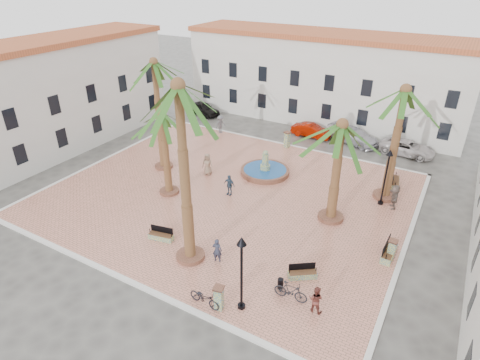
{
  "coord_description": "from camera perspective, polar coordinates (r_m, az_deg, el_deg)",
  "views": [
    {
      "loc": [
        14.01,
        -22.68,
        15.71
      ],
      "look_at": [
        1.0,
        0.0,
        1.6
      ],
      "focal_mm": 30.0,
      "sensor_mm": 36.0,
      "label": 1
    }
  ],
  "objects": [
    {
      "name": "kerb_e",
      "position": [
        27.56,
        22.46,
        -8.71
      ],
      "size": [
        0.3,
        22.3,
        0.16
      ],
      "primitive_type": "cube",
      "color": "silver",
      "rests_on": "ground"
    },
    {
      "name": "kerb_s",
      "position": [
        24.02,
        -15.76,
        -13.56
      ],
      "size": [
        26.3,
        0.3,
        0.16
      ],
      "primitive_type": "cube",
      "color": "silver",
      "rests_on": "ground"
    },
    {
      "name": "building_north",
      "position": [
        46.22,
        11.69,
        14.1
      ],
      "size": [
        30.4,
        7.4,
        9.5
      ],
      "color": "silver",
      "rests_on": "ground"
    },
    {
      "name": "palm_e",
      "position": [
        25.87,
        14.12,
        5.83
      ],
      "size": [
        5.72,
        5.72,
        7.31
      ],
      "color": "brown",
      "rests_on": "plaza"
    },
    {
      "name": "bench_se",
      "position": [
        23.35,
        8.86,
        -13.06
      ],
      "size": [
        1.6,
        1.34,
        0.85
      ],
      "rotation": [
        0.0,
        0.0,
        0.62
      ],
      "color": "gray",
      "rests_on": "plaza"
    },
    {
      "name": "car_silver",
      "position": [
        41.39,
        15.84,
        6.08
      ],
      "size": [
        5.65,
        3.7,
        1.52
      ],
      "primitive_type": "imported",
      "rotation": [
        0.0,
        0.0,
        1.24
      ],
      "color": "silver",
      "rests_on": "ground"
    },
    {
      "name": "ground",
      "position": [
        30.94,
        -1.61,
        -2.17
      ],
      "size": [
        120.0,
        120.0,
        0.0
      ],
      "primitive_type": "plane",
      "color": "#56544F",
      "rests_on": "ground"
    },
    {
      "name": "building_west",
      "position": [
        41.45,
        -25.21,
        10.75
      ],
      "size": [
        6.4,
        24.4,
        10.0
      ],
      "rotation": [
        0.0,
        0.0,
        1.57
      ],
      "color": "silver",
      "rests_on": "ground"
    },
    {
      "name": "car_black",
      "position": [
        48.0,
        -5.27,
        10.07
      ],
      "size": [
        4.65,
        2.6,
        1.49
      ],
      "primitive_type": "imported",
      "rotation": [
        0.0,
        0.0,
        1.37
      ],
      "color": "black",
      "rests_on": "ground"
    },
    {
      "name": "kerb_w",
      "position": [
        38.57,
        -18.37,
        2.93
      ],
      "size": [
        0.3,
        22.3,
        0.16
      ],
      "primitive_type": "cube",
      "color": "silver",
      "rests_on": "ground"
    },
    {
      "name": "cyclist_b",
      "position": [
        21.26,
        10.72,
        -16.34
      ],
      "size": [
        0.77,
        0.61,
        1.55
      ],
      "primitive_type": "imported",
      "rotation": [
        0.0,
        0.0,
        3.17
      ],
      "color": "brown",
      "rests_on": "plaza"
    },
    {
      "name": "pedestrian_fountain_b",
      "position": [
        30.34,
        -1.55,
        -0.7
      ],
      "size": [
        1.0,
        0.48,
        1.66
      ],
      "primitive_type": "imported",
      "rotation": [
        0.0,
        0.0,
        -0.08
      ],
      "color": "#31465C",
      "rests_on": "plaza"
    },
    {
      "name": "bollard_se",
      "position": [
        21.08,
        -3.02,
        -16.36
      ],
      "size": [
        0.61,
        0.61,
        1.43
      ],
      "rotation": [
        0.0,
        0.0,
        0.21
      ],
      "color": "gray",
      "rests_on": "plaza"
    },
    {
      "name": "lamppost_s",
      "position": [
        19.57,
        0.22,
        -11.49
      ],
      "size": [
        0.48,
        0.48,
        4.46
      ],
      "color": "black",
      "rests_on": "plaza"
    },
    {
      "name": "pedestrian_east",
      "position": [
        30.71,
        21.14,
        -2.22
      ],
      "size": [
        1.06,
        1.79,
        1.84
      ],
      "primitive_type": "imported",
      "rotation": [
        0.0,
        0.0,
        -1.25
      ],
      "color": "#6A5951",
      "rests_on": "plaza"
    },
    {
      "name": "bicycle_a",
      "position": [
        21.48,
        -5.09,
        -16.34
      ],
      "size": [
        1.9,
        0.78,
        0.98
      ],
      "primitive_type": "imported",
      "rotation": [
        0.0,
        0.0,
        1.5
      ],
      "color": "black",
      "rests_on": "plaza"
    },
    {
      "name": "bench_ne",
      "position": [
        34.15,
        21.17,
        -0.29
      ],
      "size": [
        0.88,
        1.97,
        1.0
      ],
      "rotation": [
        0.0,
        0.0,
        1.74
      ],
      "color": "gray",
      "rests_on": "plaza"
    },
    {
      "name": "lamppost_e",
      "position": [
        29.96,
        20.2,
        1.63
      ],
      "size": [
        0.47,
        0.47,
        4.37
      ],
      "color": "black",
      "rests_on": "plaza"
    },
    {
      "name": "bollard_n",
      "position": [
        38.75,
        6.71,
        5.78
      ],
      "size": [
        0.68,
        0.68,
        1.56
      ],
      "rotation": [
        0.0,
        0.0,
        -0.26
      ],
      "color": "gray",
      "rests_on": "plaza"
    },
    {
      "name": "car_red",
      "position": [
        42.04,
        10.12,
        6.95
      ],
      "size": [
        4.11,
        1.51,
        1.34
      ],
      "primitive_type": "imported",
      "rotation": [
        0.0,
        0.0,
        1.55
      ],
      "color": "#8F1000",
      "rests_on": "ground"
    },
    {
      "name": "cyclist_a",
      "position": [
        23.85,
        -3.27,
        -9.96
      ],
      "size": [
        0.66,
        0.52,
        1.58
      ],
      "primitive_type": "imported",
      "rotation": [
        0.0,
        0.0,
        3.42
      ],
      "color": "#2A2F43",
      "rests_on": "plaza"
    },
    {
      "name": "fountain",
      "position": [
        33.74,
        3.57,
        1.38
      ],
      "size": [
        4.08,
        4.08,
        2.11
      ],
      "color": "brown",
      "rests_on": "plaza"
    },
    {
      "name": "bench_s",
      "position": [
        26.34,
        -11.16,
        -7.82
      ],
      "size": [
        1.7,
        0.82,
        0.86
      ],
      "rotation": [
        0.0,
        0.0,
        0.2
      ],
      "color": "gray",
      "rests_on": "plaza"
    },
    {
      "name": "plaza",
      "position": [
        30.9,
        -1.61,
        -2.05
      ],
      "size": [
        26.0,
        22.0,
        0.15
      ],
      "primitive_type": "cube",
      "color": "tan",
      "rests_on": "ground"
    },
    {
      "name": "pedestrian_north",
      "position": [
        41.97,
        -2.79,
        7.93
      ],
      "size": [
        1.05,
        1.37,
        1.87
      ],
      "primitive_type": "imported",
      "rotation": [
        0.0,
        0.0,
        1.24
      ],
      "color": "#545459",
      "rests_on": "plaza"
    },
    {
      "name": "palm_sw",
      "position": [
        29.12,
        -10.91,
        7.81
      ],
      "size": [
        4.82,
        4.82,
        6.69
      ],
      "color": "brown",
      "rests_on": "plaza"
    },
    {
      "name": "palm_nw",
      "position": [
        32.76,
        -12.03,
        14.57
      ],
      "size": [
        5.03,
        5.03,
        9.34
      ],
      "color": "brown",
      "rests_on": "plaza"
    },
    {
      "name": "bench_e",
      "position": [
        26.06,
        20.4,
        -9.62
      ],
      "size": [
        0.65,
        1.98,
        1.03
      ],
      "rotation": [
        0.0,
        0.0,
        1.54
      ],
      "color": "gray",
      "rests_on": "plaza"
    },
    {
      "name": "kerb_n",
      "position": [
        39.68,
        6.69,
        4.96
      ],
      "size": [
        26.3,
        0.3,
        0.16
      ],
      "primitive_type": "cube",
      "color": "silver",
      "rests_on": "ground"
    },
    {
      "name": "litter_bin",
      "position": [
        22.52,
        5.77,
        -14.44
      ],
      "size": [
        0.32,
        0.32,
        0.62
      ],
      "primitive_type": "cylinder",
      "color": "black",
      "rests_on": "plaza"
    },
    {
      "name": "car_white",
      "position": [
        40.42,
        22.69,
        4.24
      ],
      "size": [
        5.01,
        2.54,
        1.36
      ],
      "primitive_type": "imported",
      "rotation": [
        0.0,
        0.0,
        1.51
      ],
      "color": "beige",
      "rests_on": "ground"
    },
    {
      "name": "pedestrian_fountain_a",
      "position": [
        33.36,
        -4.64,
        2.24
      ],
      "size": [
        1.01,
        0.77,
        1.86
      ],
      "primitive_type": "imported",
      "rotation": [
        0.0,
        0.0,
        0.22
      ],
      "color": "#876B56",
      "rests_on": "plaza"
    },
    {
      "name": "bicycle_b",
      "position": [
        21.8,
        7.23,
        -15.44
      ],
      "size": [
        1.86,
        0.63,
        1.1
      ],
      "primitive_type": "imported",
      "rotation": [
        0.0,
        0.0,
        1.63
      ],
      "color": "black",
      "rests_on": "plaza"
    },
    {
      "name": "palm_ne",
      "position": [
        29.5,
        22.17,
        10.05
      ],
      "size": [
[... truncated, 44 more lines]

